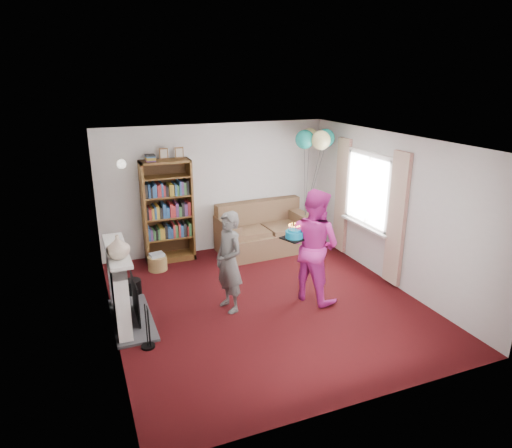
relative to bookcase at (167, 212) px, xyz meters
name	(u,v)px	position (x,y,z in m)	size (l,w,h in m)	color
ground	(265,302)	(1.01, -2.30, -0.94)	(5.00, 5.00, 0.00)	black
wall_back	(216,188)	(1.01, 0.21, 0.31)	(4.50, 0.02, 2.50)	silver
wall_left	(106,246)	(-1.25, -2.30, 0.31)	(0.02, 5.00, 2.50)	silver
wall_right	(392,210)	(3.27, -2.30, 0.31)	(0.02, 5.00, 2.50)	silver
ceiling	(266,140)	(1.01, -2.30, 1.57)	(4.50, 5.00, 0.01)	white
fireplace	(123,289)	(-1.08, -2.11, -0.43)	(0.55, 1.80, 1.12)	#3F3F42
window_bay	(367,204)	(3.22, -1.70, 0.26)	(0.14, 2.02, 2.20)	white
wall_sconce	(121,164)	(-0.74, 0.06, 0.94)	(0.16, 0.23, 0.16)	gold
bookcase	(167,212)	(0.00, 0.00, 0.00)	(0.91, 0.42, 2.12)	#472B14
sofa	(263,233)	(1.85, -0.23, -0.58)	(1.80, 0.95, 0.95)	brown
wicker_basket	(157,262)	(-0.32, -0.45, -0.80)	(0.35, 0.35, 0.32)	olive
person_striped	(229,262)	(0.43, -2.30, -0.18)	(0.56, 0.36, 1.52)	black
person_magenta	(314,245)	(1.76, -2.44, -0.05)	(0.86, 0.67, 1.77)	#CA2895
birthday_cake	(294,234)	(1.42, -2.44, 0.17)	(0.32, 0.32, 0.22)	black
balloons	(315,139)	(2.76, -0.55, 1.28)	(0.80, 0.80, 1.72)	#3F3F3F
mantel_vase	(118,247)	(-1.11, -2.45, 0.34)	(0.30, 0.30, 0.31)	beige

